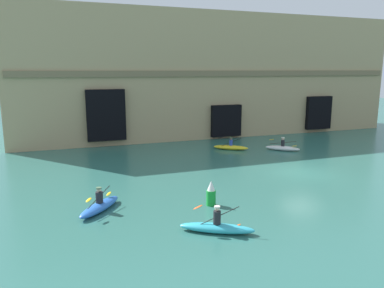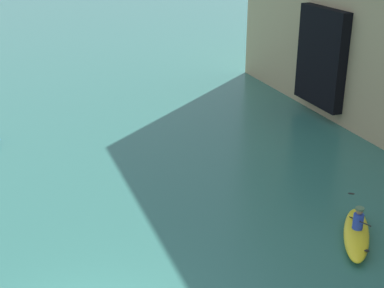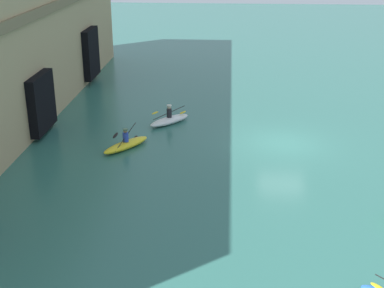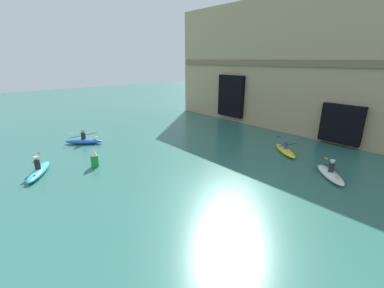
# 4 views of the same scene
# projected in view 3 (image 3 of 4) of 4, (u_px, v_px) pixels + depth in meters

# --- Properties ---
(ground_plane) EXTENTS (120.00, 120.00, 0.00)m
(ground_plane) POSITION_uv_depth(u_px,v_px,m) (284.00, 143.00, 28.54)
(ground_plane) COLOR #2D665B
(kayak_yellow) EXTENTS (2.86, 2.36, 1.15)m
(kayak_yellow) POSITION_uv_depth(u_px,v_px,m) (126.00, 144.00, 27.81)
(kayak_yellow) COLOR yellow
(kayak_yellow) RESTS_ON ground
(kayak_white) EXTENTS (2.66, 2.51, 1.15)m
(kayak_white) POSITION_uv_depth(u_px,v_px,m) (169.00, 120.00, 31.42)
(kayak_white) COLOR white
(kayak_white) RESTS_ON ground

